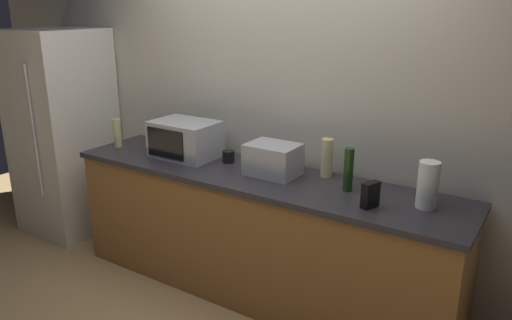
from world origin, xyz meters
TOP-DOWN VIEW (x-y plane):
  - ground_plane at (0.00, 0.00)m, footprint 8.00×8.00m
  - back_wall at (0.00, 0.81)m, footprint 6.40×0.10m
  - counter_run at (0.00, 0.40)m, footprint 2.84×0.64m
  - refrigerator at (-2.05, 0.40)m, footprint 0.72×0.73m
  - microwave at (-0.66, 0.45)m, footprint 0.48×0.35m
  - toaster_oven at (0.10, 0.46)m, footprint 0.34×0.26m
  - paper_towel_roll at (1.11, 0.45)m, footprint 0.12×0.12m
  - cordless_phone at (0.85, 0.28)m, footprint 0.08×0.12m
  - bottle_olive_oil at (-1.13, 0.56)m, footprint 0.06×0.06m
  - bottle_hand_soap at (0.41, 0.62)m, footprint 0.08×0.08m
  - bottle_wine at (0.64, 0.45)m, footprint 0.06×0.06m
  - bottle_vinegar at (-1.29, 0.35)m, footprint 0.06×0.06m
  - mug_black at (-0.31, 0.51)m, footprint 0.09×0.09m

SIDE VIEW (x-z plane):
  - ground_plane at x=0.00m, z-range 0.00..0.00m
  - counter_run at x=0.00m, z-range 0.00..0.90m
  - refrigerator at x=-2.05m, z-range 0.00..1.80m
  - mug_black at x=-0.31m, z-range 0.90..0.99m
  - cordless_phone at x=0.85m, z-range 0.90..1.05m
  - bottle_olive_oil at x=-1.13m, z-range 0.90..1.09m
  - toaster_oven at x=0.10m, z-range 0.90..1.11m
  - bottle_vinegar at x=-1.29m, z-range 0.90..1.13m
  - bottle_hand_soap at x=0.41m, z-range 0.90..1.16m
  - bottle_wine at x=0.64m, z-range 0.90..1.17m
  - microwave at x=-0.66m, z-range 0.90..1.17m
  - paper_towel_roll at x=1.11m, z-range 0.90..1.17m
  - back_wall at x=0.00m, z-range 0.00..2.70m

